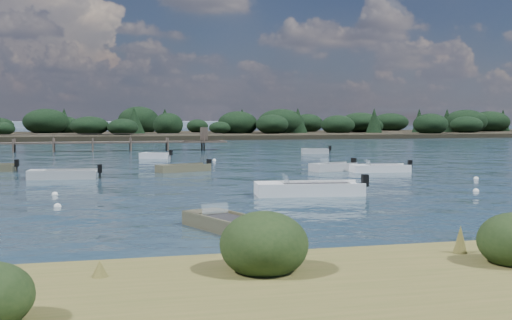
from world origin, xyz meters
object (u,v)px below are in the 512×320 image
object	(u,v)px
tender_far_grey_b	(315,152)
dinghy_mid_white_a	(308,192)
dinghy_extra_b	(183,170)
dinghy_mid_white_b	(380,170)
tender_far_white	(155,157)
dinghy_mid_grey	(63,176)
dinghy_near_olive	(228,226)
dinghy_extra_a	(333,169)

from	to	relation	value
tender_far_grey_b	dinghy_mid_white_a	bearing A→B (deg)	-109.77
dinghy_extra_b	dinghy_mid_white_b	distance (m)	14.02
tender_far_grey_b	dinghy_extra_b	xyz separation A→B (m)	(-16.74, -19.37, -0.01)
tender_far_grey_b	dinghy_mid_white_a	xyz separation A→B (m)	(-12.51, -34.81, 0.02)
tender_far_grey_b	tender_far_white	bearing A→B (deg)	-166.66
dinghy_mid_white_a	dinghy_mid_grey	world-z (taller)	dinghy_mid_white_a
dinghy_near_olive	dinghy_mid_white_b	distance (m)	25.51
dinghy_mid_white_b	dinghy_mid_white_a	bearing A→B (deg)	-128.44
tender_far_white	dinghy_near_olive	size ratio (longest dim) A/B	0.72
dinghy_mid_white_a	dinghy_mid_white_b	distance (m)	14.93
tender_far_grey_b	dinghy_extra_a	world-z (taller)	dinghy_extra_a
dinghy_near_olive	dinghy_mid_grey	xyz separation A→B (m)	(-6.46, 20.62, 0.02)
dinghy_extra_b	dinghy_extra_a	world-z (taller)	dinghy_extra_a
tender_far_white	dinghy_near_olive	bearing A→B (deg)	-91.46
dinghy_extra_b	dinghy_mid_grey	world-z (taller)	dinghy_mid_grey
tender_far_white	dinghy_mid_white_b	bearing A→B (deg)	-53.28
dinghy_mid_white_b	dinghy_mid_grey	size ratio (longest dim) A/B	0.98
tender_far_grey_b	dinghy_extra_b	size ratio (longest dim) A/B	0.77
dinghy_mid_white_b	tender_far_grey_b	bearing A→B (deg)	82.05
dinghy_mid_white_a	dinghy_extra_b	size ratio (longest dim) A/B	1.37
dinghy_mid_grey	dinghy_extra_a	distance (m)	18.78
tender_far_white	dinghy_extra_b	bearing A→B (deg)	-87.56
dinghy_extra_b	dinghy_near_olive	world-z (taller)	dinghy_near_olive
dinghy_mid_white_a	dinghy_extra_a	xyz separation A→B (m)	(6.38, 13.35, -0.01)
dinghy_mid_white_a	tender_far_white	xyz separation A→B (m)	(-4.88, 30.68, -0.02)
dinghy_near_olive	dinghy_mid_grey	world-z (taller)	dinghy_mid_grey
tender_far_white	dinghy_near_olive	distance (m)	39.51
dinghy_near_olive	dinghy_mid_grey	size ratio (longest dim) A/B	0.94
dinghy_mid_white_a	dinghy_near_olive	bearing A→B (deg)	-123.73
tender_far_grey_b	dinghy_extra_b	distance (m)	25.60
dinghy_mid_grey	dinghy_mid_white_a	bearing A→B (deg)	-43.74
dinghy_mid_white_b	dinghy_near_olive	bearing A→B (deg)	-126.48
tender_far_grey_b	dinghy_near_olive	bearing A→B (deg)	-112.87
dinghy_mid_white_a	dinghy_mid_grey	distance (m)	17.08
dinghy_extra_b	tender_far_white	bearing A→B (deg)	92.44
dinghy_mid_white_b	dinghy_extra_b	bearing A→B (deg)	164.54
tender_far_grey_b	dinghy_extra_b	bearing A→B (deg)	-130.83
tender_far_grey_b	tender_far_white	xyz separation A→B (m)	(-17.39, -4.12, -0.00)
dinghy_extra_b	dinghy_mid_grey	bearing A→B (deg)	-155.90
dinghy_near_olive	dinghy_mid_grey	bearing A→B (deg)	107.39
tender_far_grey_b	dinghy_mid_grey	size ratio (longest dim) A/B	0.70
dinghy_mid_white_a	tender_far_grey_b	bearing A→B (deg)	70.23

